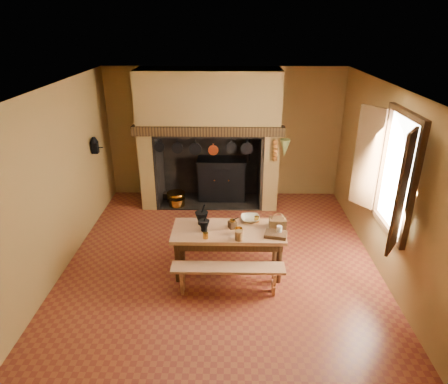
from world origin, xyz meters
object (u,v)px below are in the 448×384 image
coffee_grinder (233,224)px  wicker_basket (278,222)px  work_table (228,236)px  bench_front (228,273)px  iron_range (222,178)px  mixing_bowl (250,219)px

coffee_grinder → wicker_basket: bearing=-21.2°
work_table → bench_front: work_table is taller
bench_front → coffee_grinder: bearing=84.3°
iron_range → mixing_bowl: iron_range is taller
iron_range → wicker_basket: 2.83m
bench_front → wicker_basket: wicker_basket is taller
bench_front → mixing_bowl: bearing=68.3°
work_table → wicker_basket: 0.78m
work_table → wicker_basket: bearing=7.2°
bench_front → coffee_grinder: 0.78m
bench_front → work_table: bearing=90.0°
coffee_grinder → mixing_bowl: 0.37m
bench_front → mixing_bowl: 1.02m
iron_range → work_table: size_ratio=0.94×
work_table → mixing_bowl: (0.34, 0.30, 0.15)m
work_table → coffee_grinder: bearing=42.5°
iron_range → coffee_grinder: 2.72m
iron_range → coffee_grinder: size_ratio=9.15×
iron_range → work_table: bearing=-86.8°
work_table → wicker_basket: wicker_basket is taller
iron_range → work_table: (0.16, -2.75, 0.14)m
coffee_grinder → work_table: bearing=-161.8°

